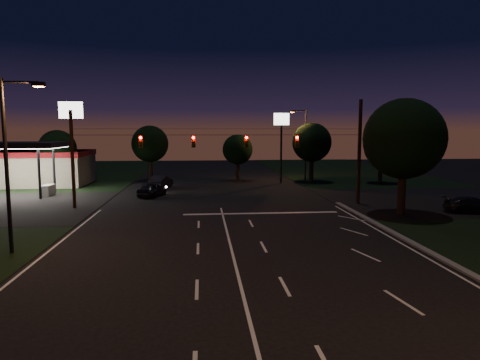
{
  "coord_description": "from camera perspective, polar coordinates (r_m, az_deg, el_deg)",
  "views": [
    {
      "loc": [
        -1.56,
        -20.74,
        6.4
      ],
      "look_at": [
        1.06,
        8.2,
        3.0
      ],
      "focal_mm": 32.0,
      "sensor_mm": 36.0,
      "label": 1
    }
  ],
  "objects": [
    {
      "name": "utility_pole_left",
      "position": [
        37.78,
        -21.17,
        -3.53
      ],
      "size": [
        0.28,
        0.28,
        8.0
      ],
      "primitive_type": "cylinder",
      "color": "black",
      "rests_on": "ground"
    },
    {
      "name": "car_oncoming_b",
      "position": [
        48.05,
        -10.49,
        -0.25
      ],
      "size": [
        2.47,
        4.47,
        1.4
      ],
      "primitive_type": "imported",
      "rotation": [
        0.0,
        0.0,
        2.89
      ],
      "color": "black",
      "rests_on": "ground"
    },
    {
      "name": "car_cross",
      "position": [
        37.65,
        28.78,
        -2.96
      ],
      "size": [
        4.71,
        2.94,
        1.27
      ],
      "primitive_type": "imported",
      "rotation": [
        0.0,
        0.0,
        1.29
      ],
      "color": "black",
      "rests_on": "ground"
    },
    {
      "name": "pole_sign_left_near",
      "position": [
        44.52,
        -21.56,
        6.96
      ],
      "size": [
        2.2,
        0.3,
        9.1
      ],
      "color": "black",
      "rests_on": "ground"
    },
    {
      "name": "stop_bar",
      "position": [
        33.19,
        2.84,
        -4.44
      ],
      "size": [
        12.0,
        0.5,
        0.01
      ],
      "primitive_type": "cube",
      "color": "silver",
      "rests_on": "ground"
    },
    {
      "name": "ground",
      "position": [
        21.76,
        -0.84,
        -10.43
      ],
      "size": [
        140.0,
        140.0,
        0.0
      ],
      "primitive_type": "plane",
      "color": "black",
      "rests_on": "ground"
    },
    {
      "name": "utility_pole_right",
      "position": [
        38.76,
        15.41,
        -3.07
      ],
      "size": [
        0.3,
        0.3,
        9.0
      ],
      "primitive_type": "cylinder",
      "color": "black",
      "rests_on": "ground"
    },
    {
      "name": "tree_far_e",
      "position": [
        54.37,
        18.26,
        3.93
      ],
      "size": [
        4.0,
        4.0,
        6.18
      ],
      "color": "black",
      "rests_on": "ground"
    },
    {
      "name": "street_light_left",
      "position": [
        24.74,
        -28.23,
        3.2
      ],
      "size": [
        2.2,
        0.35,
        9.0
      ],
      "color": "black",
      "rests_on": "ground"
    },
    {
      "name": "center_line",
      "position": [
        16.15,
        0.84,
        -16.66
      ],
      "size": [
        0.14,
        40.0,
        0.01
      ],
      "primitive_type": "cube",
      "color": "silver",
      "rests_on": "ground"
    },
    {
      "name": "tree_right_near",
      "position": [
        34.4,
        20.93,
        5.03
      ],
      "size": [
        6.0,
        6.0,
        8.76
      ],
      "color": "black",
      "rests_on": "ground"
    },
    {
      "name": "tree_far_b",
      "position": [
        55.27,
        -11.88,
        4.68
      ],
      "size": [
        4.6,
        4.6,
        6.98
      ],
      "color": "black",
      "rests_on": "ground"
    },
    {
      "name": "tree_far_c",
      "position": [
        54.1,
        -0.31,
        4.03
      ],
      "size": [
        3.8,
        3.8,
        5.86
      ],
      "color": "black",
      "rests_on": "ground"
    },
    {
      "name": "signal_span",
      "position": [
        35.75,
        -2.68,
        5.23
      ],
      "size": [
        24.0,
        0.4,
        1.56
      ],
      "color": "black",
      "rests_on": "ground"
    },
    {
      "name": "gas_station",
      "position": [
        55.16,
        -26.77,
        1.78
      ],
      "size": [
        14.2,
        16.1,
        5.25
      ],
      "color": "gray",
      "rests_on": "ground"
    },
    {
      "name": "car_oncoming_a",
      "position": [
        42.2,
        -11.66,
        -1.26
      ],
      "size": [
        2.83,
        4.28,
        1.35
      ],
      "primitive_type": "imported",
      "rotation": [
        0.0,
        0.0,
        2.8
      ],
      "color": "black",
      "rests_on": "ground"
    },
    {
      "name": "cross_street_right",
      "position": [
        43.08,
        24.96,
        -2.5
      ],
      "size": [
        20.0,
        16.0,
        0.02
      ],
      "primitive_type": "cube",
      "color": "black",
      "rests_on": "ground"
    },
    {
      "name": "tree_far_a",
      "position": [
        53.49,
        -23.1,
        3.85
      ],
      "size": [
        4.2,
        4.2,
        6.42
      ],
      "color": "black",
      "rests_on": "ground"
    },
    {
      "name": "street_light_right_far",
      "position": [
        54.29,
        8.5,
        5.38
      ],
      "size": [
        2.2,
        0.35,
        9.0
      ],
      "color": "black",
      "rests_on": "ground"
    },
    {
      "name": "tree_far_d",
      "position": [
        53.65,
        9.53,
        4.9
      ],
      "size": [
        4.8,
        4.8,
        7.3
      ],
      "color": "black",
      "rests_on": "ground"
    },
    {
      "name": "pole_sign_right",
      "position": [
        51.64,
        5.54,
        6.47
      ],
      "size": [
        1.8,
        0.3,
        8.4
      ],
      "color": "black",
      "rests_on": "ground"
    }
  ]
}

